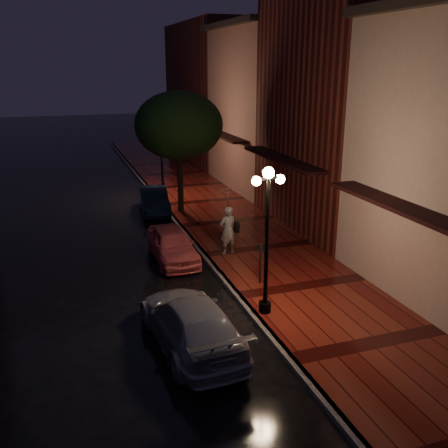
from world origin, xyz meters
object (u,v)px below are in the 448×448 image
object	(u,v)px
pink_car	(172,245)
silver_car	(191,323)
street_tree	(179,128)
woman_with_umbrella	(228,210)
streetlamp_far	(162,153)
navy_car	(154,200)
parking_meter	(260,260)
streetlamp_near	(267,233)

from	to	relation	value
pink_car	silver_car	world-z (taller)	silver_car
street_tree	silver_car	distance (m)	12.66
woman_with_umbrella	streetlamp_far	bearing A→B (deg)	-96.29
street_tree	navy_car	world-z (taller)	street_tree
streetlamp_far	woman_with_umbrella	bearing A→B (deg)	-86.70
street_tree	parking_meter	distance (m)	9.65
navy_car	parking_meter	size ratio (longest dim) A/B	2.78
street_tree	silver_car	world-z (taller)	street_tree
streetlamp_near	streetlamp_far	bearing A→B (deg)	90.00
streetlamp_near	navy_car	bearing A→B (deg)	94.62
pink_car	parking_meter	bearing A→B (deg)	-56.13
street_tree	woman_with_umbrella	xyz separation A→B (m)	(0.27, -6.21, -2.36)
streetlamp_near	pink_car	bearing A→B (deg)	106.67
streetlamp_near	silver_car	size ratio (longest dim) A/B	0.93
street_tree	parking_meter	world-z (taller)	street_tree
navy_car	silver_car	size ratio (longest dim) A/B	0.82
pink_car	parking_meter	size ratio (longest dim) A/B	2.72
streetlamp_far	streetlamp_near	bearing A→B (deg)	-90.00
streetlamp_near	silver_car	xyz separation A→B (m)	(-2.47, -0.85, -1.93)
pink_car	silver_car	xyz separation A→B (m)	(-0.92, -6.01, 0.04)
silver_car	streetlamp_far	bearing A→B (deg)	-103.19
streetlamp_far	parking_meter	bearing A→B (deg)	-86.92
woman_with_umbrella	parking_meter	bearing A→B (deg)	82.79
streetlamp_near	woman_with_umbrella	size ratio (longest dim) A/B	1.64
streetlamp_near	navy_car	world-z (taller)	streetlamp_near
pink_car	street_tree	bearing A→B (deg)	72.57
streetlamp_near	street_tree	xyz separation A→B (m)	(0.26, 10.99, 1.64)
pink_car	woman_with_umbrella	size ratio (longest dim) A/B	1.41
pink_car	parking_meter	distance (m)	3.93
navy_car	parking_meter	distance (m)	9.97
pink_car	parking_meter	xyz separation A→B (m)	(2.20, -3.25, 0.34)
streetlamp_far	street_tree	distance (m)	3.44
silver_car	woman_with_umbrella	distance (m)	6.50
streetlamp_near	navy_car	size ratio (longest dim) A/B	1.14
pink_car	silver_car	distance (m)	6.08
streetlamp_far	pink_car	size ratio (longest dim) A/B	1.17
silver_car	parking_meter	world-z (taller)	parking_meter
navy_car	street_tree	bearing A→B (deg)	-26.60
woman_with_umbrella	parking_meter	distance (m)	3.01
pink_car	woman_with_umbrella	world-z (taller)	woman_with_umbrella
pink_car	navy_car	bearing A→B (deg)	84.61
woman_with_umbrella	silver_car	bearing A→B (deg)	52.41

